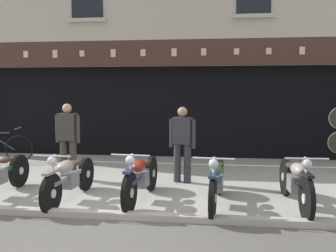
{
  "coord_description": "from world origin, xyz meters",
  "views": [
    {
      "loc": [
        1.53,
        -5.04,
        1.89
      ],
      "look_at": [
        0.57,
        2.67,
        1.14
      ],
      "focal_mm": 38.85,
      "sensor_mm": 36.0,
      "label": 1
    }
  ],
  "objects_px": {
    "motorcycle_center_right": "(217,180)",
    "motorcycle_right": "(295,181)",
    "motorcycle_center": "(141,177)",
    "shopkeeper_center": "(182,141)",
    "advert_board_near": "(92,91)",
    "motorcycle_center_left": "(70,177)",
    "salesman_left": "(68,137)"
  },
  "relations": [
    {
      "from": "shopkeeper_center",
      "to": "motorcycle_right",
      "type": "bearing_deg",
      "value": 157.64
    },
    {
      "from": "motorcycle_right",
      "to": "salesman_left",
      "type": "bearing_deg",
      "value": -19.48
    },
    {
      "from": "motorcycle_right",
      "to": "advert_board_near",
      "type": "bearing_deg",
      "value": -43.57
    },
    {
      "from": "motorcycle_center",
      "to": "advert_board_near",
      "type": "relative_size",
      "value": 2.16
    },
    {
      "from": "motorcycle_center",
      "to": "motorcycle_center_right",
      "type": "relative_size",
      "value": 1.0
    },
    {
      "from": "salesman_left",
      "to": "shopkeeper_center",
      "type": "bearing_deg",
      "value": -176.37
    },
    {
      "from": "motorcycle_center_right",
      "to": "motorcycle_right",
      "type": "xyz_separation_m",
      "value": [
        1.27,
        0.09,
        0.01
      ]
    },
    {
      "from": "motorcycle_right",
      "to": "advert_board_near",
      "type": "height_order",
      "value": "advert_board_near"
    },
    {
      "from": "motorcycle_center_left",
      "to": "advert_board_near",
      "type": "bearing_deg",
      "value": -73.06
    },
    {
      "from": "motorcycle_right",
      "to": "shopkeeper_center",
      "type": "distance_m",
      "value": 2.45
    },
    {
      "from": "motorcycle_center_right",
      "to": "motorcycle_right",
      "type": "bearing_deg",
      "value": -170.63
    },
    {
      "from": "motorcycle_center",
      "to": "advert_board_near",
      "type": "xyz_separation_m",
      "value": [
        -2.36,
        4.42,
        1.47
      ]
    },
    {
      "from": "motorcycle_center_right",
      "to": "motorcycle_right",
      "type": "height_order",
      "value": "motorcycle_right"
    },
    {
      "from": "salesman_left",
      "to": "advert_board_near",
      "type": "relative_size",
      "value": 1.73
    },
    {
      "from": "motorcycle_center_left",
      "to": "advert_board_near",
      "type": "distance_m",
      "value": 4.92
    },
    {
      "from": "motorcycle_center_left",
      "to": "motorcycle_center",
      "type": "relative_size",
      "value": 0.98
    },
    {
      "from": "advert_board_near",
      "to": "motorcycle_center",
      "type": "bearing_deg",
      "value": -61.89
    },
    {
      "from": "motorcycle_center",
      "to": "motorcycle_right",
      "type": "relative_size",
      "value": 1.0
    },
    {
      "from": "shopkeeper_center",
      "to": "motorcycle_center",
      "type": "bearing_deg",
      "value": 79.93
    },
    {
      "from": "motorcycle_center_left",
      "to": "shopkeeper_center",
      "type": "relative_size",
      "value": 1.27
    },
    {
      "from": "salesman_left",
      "to": "shopkeeper_center",
      "type": "distance_m",
      "value": 2.48
    },
    {
      "from": "motorcycle_right",
      "to": "motorcycle_center_left",
      "type": "bearing_deg",
      "value": 0.34
    },
    {
      "from": "motorcycle_center",
      "to": "motorcycle_right",
      "type": "xyz_separation_m",
      "value": [
        2.56,
        -0.02,
        0.01
      ]
    },
    {
      "from": "motorcycle_center_left",
      "to": "motorcycle_center_right",
      "type": "relative_size",
      "value": 0.98
    },
    {
      "from": "motorcycle_center_left",
      "to": "motorcycle_right",
      "type": "bearing_deg",
      "value": -175.16
    },
    {
      "from": "motorcycle_center_right",
      "to": "salesman_left",
      "type": "height_order",
      "value": "salesman_left"
    },
    {
      "from": "motorcycle_center_right",
      "to": "advert_board_near",
      "type": "relative_size",
      "value": 2.17
    },
    {
      "from": "motorcycle_center",
      "to": "motorcycle_center_right",
      "type": "bearing_deg",
      "value": 179.88
    },
    {
      "from": "motorcycle_center_left",
      "to": "motorcycle_center_right",
      "type": "bearing_deg",
      "value": -176.21
    },
    {
      "from": "motorcycle_center",
      "to": "shopkeeper_center",
      "type": "relative_size",
      "value": 1.29
    },
    {
      "from": "motorcycle_right",
      "to": "advert_board_near",
      "type": "distance_m",
      "value": 6.78
    },
    {
      "from": "motorcycle_center_left",
      "to": "salesman_left",
      "type": "relative_size",
      "value": 1.22
    }
  ]
}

